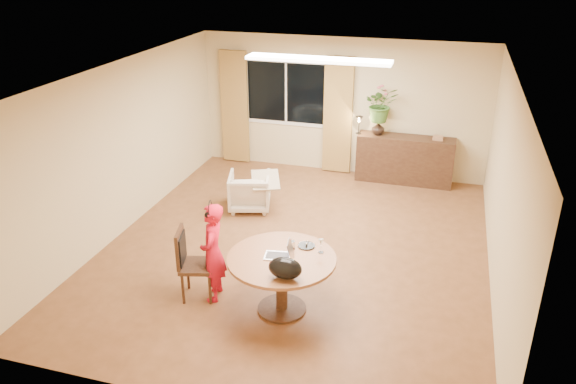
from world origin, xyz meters
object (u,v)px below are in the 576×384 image
object	(u,v)px
child	(213,252)
sideboard	(405,160)
armchair	(250,191)
dining_table	(282,269)
dining_chair	(197,264)

from	to	relation	value
child	sideboard	xyz separation A→B (m)	(1.94, 4.51, -0.21)
armchair	dining_table	bearing A→B (deg)	101.97
dining_chair	child	size ratio (longest dim) A/B	0.73
dining_chair	sideboard	distance (m)	5.03
dining_chair	armchair	bearing A→B (deg)	80.62
armchair	dining_chair	bearing A→B (deg)	80.09
dining_table	child	size ratio (longest dim) A/B	1.01
dining_chair	sideboard	bearing A→B (deg)	49.88
dining_chair	armchair	world-z (taller)	dining_chair
dining_table	armchair	distance (m)	2.96
dining_chair	armchair	size ratio (longest dim) A/B	1.37
dining_chair	sideboard	world-z (taller)	dining_chair
child	armchair	bearing A→B (deg)	178.00
dining_table	child	world-z (taller)	child
dining_table	dining_chair	distance (m)	1.11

